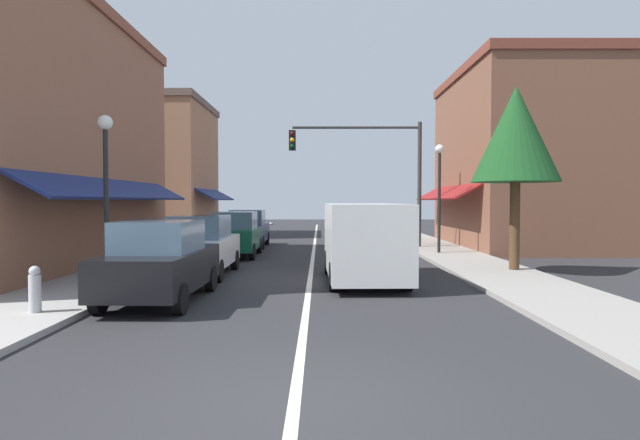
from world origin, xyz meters
name	(u,v)px	position (x,y,z in m)	size (l,w,h in m)	color
ground_plane	(315,251)	(0.00, 18.00, 0.00)	(80.00, 80.00, 0.00)	#28282B
sidewalk_left	(190,249)	(-5.50, 18.00, 0.06)	(2.60, 56.00, 0.12)	#A39E99
sidewalk_right	(440,249)	(5.50, 18.00, 0.06)	(2.60, 56.00, 0.12)	gray
lane_center_stripe	(315,251)	(0.00, 18.00, 0.00)	(0.14, 52.00, 0.01)	silver
storefront_left_block	(25,135)	(-9.41, 12.00, 4.35)	(6.54, 14.20, 8.69)	#8E5B42
storefront_right_block	(520,159)	(9.73, 20.00, 4.18)	(7.18, 10.20, 8.35)	brown
storefront_far_left	(161,169)	(-9.68, 28.00, 4.17)	(7.07, 8.20, 8.34)	#9E6B4C
parked_car_nearest_left	(161,262)	(-3.19, 5.96, 0.88)	(1.84, 4.13, 1.77)	black
parked_car_second_left	(201,246)	(-3.25, 10.13, 0.88)	(1.80, 4.11, 1.77)	silver
parked_car_third_left	(237,234)	(-3.05, 15.60, 0.88)	(1.83, 4.12, 1.77)	#0F4C33
parked_car_far_left	(249,229)	(-3.16, 20.01, 0.88)	(1.82, 4.12, 1.77)	navy
van_in_lane	(365,240)	(1.47, 8.92, 1.15)	(2.10, 5.22, 2.12)	silver
traffic_signal_mast_arm	(375,161)	(2.71, 18.81, 4.00)	(6.01, 0.50, 5.77)	#333333
street_lamp_left_near	(107,171)	(-4.96, 7.51, 2.94)	(0.36, 0.36, 4.29)	black
street_lamp_right_mid	(440,180)	(5.06, 15.96, 3.03)	(0.36, 0.36, 4.45)	black
tree_right_near	(517,135)	(6.16, 10.58, 4.17)	(2.61, 2.61, 5.64)	#4C331E
fire_hydrant	(36,289)	(-5.04, 4.28, 0.55)	(0.22, 0.22, 0.87)	#B2B2B7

